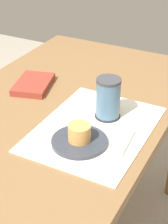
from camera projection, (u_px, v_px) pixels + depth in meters
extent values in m
cylinder|color=brown|center=(64.00, 107.00, 2.07)|extent=(0.05, 0.05, 0.71)
cube|color=brown|center=(48.00, 120.00, 1.27)|extent=(1.39, 0.75, 0.04)
cube|color=silver|center=(95.00, 128.00, 1.19)|extent=(0.45, 0.34, 0.00)
cylinder|color=#333842|center=(79.00, 141.00, 1.12)|extent=(0.17, 0.17, 0.01)
cylinder|color=tan|center=(79.00, 133.00, 1.10)|extent=(0.07, 0.07, 0.05)
cylinder|color=#232328|center=(108.00, 116.00, 1.25)|extent=(0.09, 0.09, 0.00)
cylinder|color=slate|center=(108.00, 99.00, 1.21)|extent=(0.08, 0.08, 0.12)
cylinder|color=#3D3D42|center=(109.00, 80.00, 1.18)|extent=(0.08, 0.08, 0.01)
torus|color=slate|center=(113.00, 93.00, 1.25)|extent=(0.06, 0.01, 0.06)
cylinder|color=silver|center=(128.00, 143.00, 1.11)|extent=(0.13, 0.02, 0.01)
cube|color=maroon|center=(33.00, 84.00, 1.43)|extent=(0.21, 0.17, 0.02)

